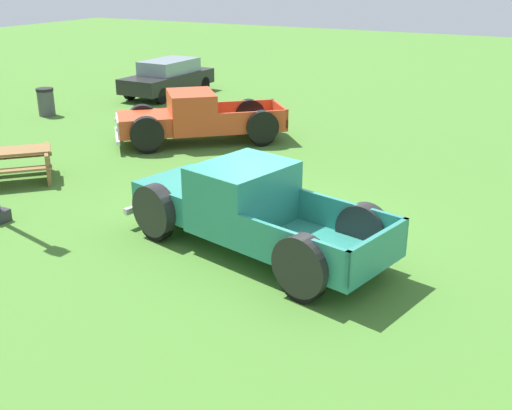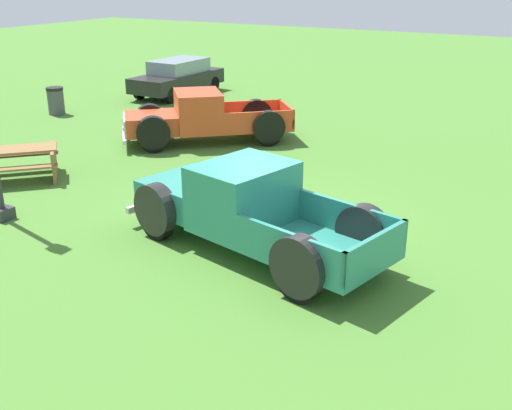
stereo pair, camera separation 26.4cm
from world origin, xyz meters
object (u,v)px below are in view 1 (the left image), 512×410
pickup_truck_foreground (241,207)px  sedan_distant_a (168,77)px  picnic_table (13,161)px  trash_can (46,102)px  pickup_truck_behind_left (190,119)px

pickup_truck_foreground → sedan_distant_a: (11.15, 9.65, -0.02)m
picnic_table → trash_can: (5.55, 4.62, -0.01)m
pickup_truck_foreground → trash_can: size_ratio=5.77×
pickup_truck_behind_left → picnic_table: bearing=159.9°
pickup_truck_behind_left → trash_can: (0.62, 6.42, -0.24)m
pickup_truck_foreground → trash_can: (6.18, 11.28, -0.28)m
pickup_truck_foreground → pickup_truck_behind_left: 7.38m
pickup_truck_foreground → pickup_truck_behind_left: bearing=41.1°
pickup_truck_foreground → pickup_truck_behind_left: pickup_truck_foreground is taller
sedan_distant_a → trash_can: 5.23m
pickup_truck_foreground → trash_can: pickup_truck_foreground is taller
pickup_truck_foreground → picnic_table: (0.63, 6.66, -0.26)m
pickup_truck_foreground → sedan_distant_a: 14.75m
pickup_truck_foreground → picnic_table: pickup_truck_foreground is taller
pickup_truck_behind_left → picnic_table: size_ratio=2.07×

